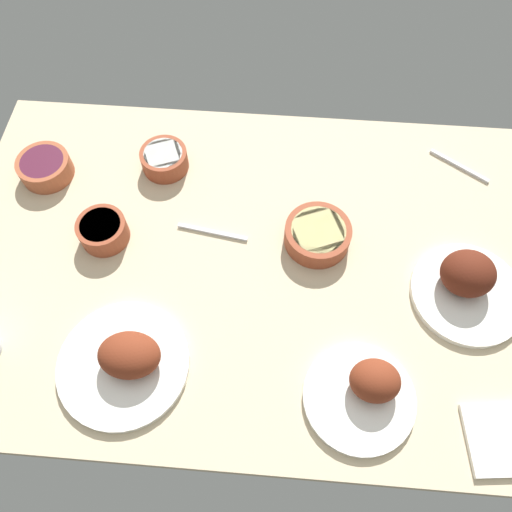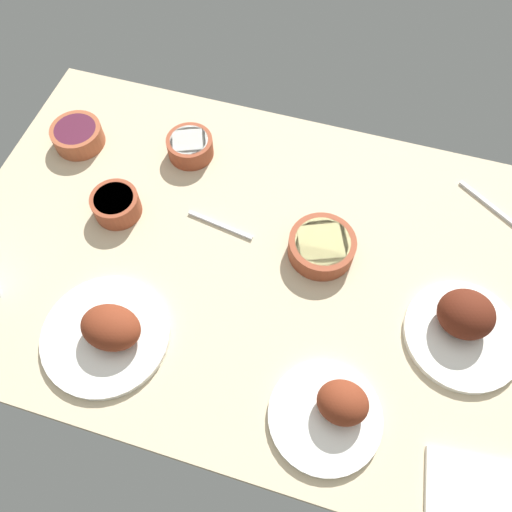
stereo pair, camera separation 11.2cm
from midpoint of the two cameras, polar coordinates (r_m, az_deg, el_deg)
dining_table at (r=115.17cm, az=2.76°, el=-1.20°), size 140.00×90.00×4.00cm
plate_near_viewer at (r=106.42cm, az=-13.80°, el=-8.76°), size 26.99×26.99×9.07cm
plate_far_side at (r=101.35cm, az=12.10°, el=-17.29°), size 22.30×22.30×8.96cm
plate_center_main at (r=114.14cm, az=25.48°, el=-7.34°), size 24.63×24.63×10.34cm
bowl_onions at (r=137.26cm, az=-17.65°, el=12.94°), size 12.94×12.94×5.14cm
bowl_cream at (r=129.06cm, az=-5.11°, el=12.29°), size 11.67×11.67×5.32cm
bowl_soup at (r=120.74cm, az=-13.30°, el=5.60°), size 11.30×11.30×5.62cm
bowl_potatoes at (r=113.67cm, az=10.37°, el=0.87°), size 15.23×15.23×5.11cm
folded_napkin at (r=110.02cm, az=27.35°, el=-23.52°), size 21.01×15.34×1.20cm
fork_loose at (r=117.53cm, az=-1.43°, el=3.34°), size 16.88×3.54×0.80cm
spoon_loose at (r=135.83cm, az=27.18°, el=5.25°), size 14.03×9.80×0.80cm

